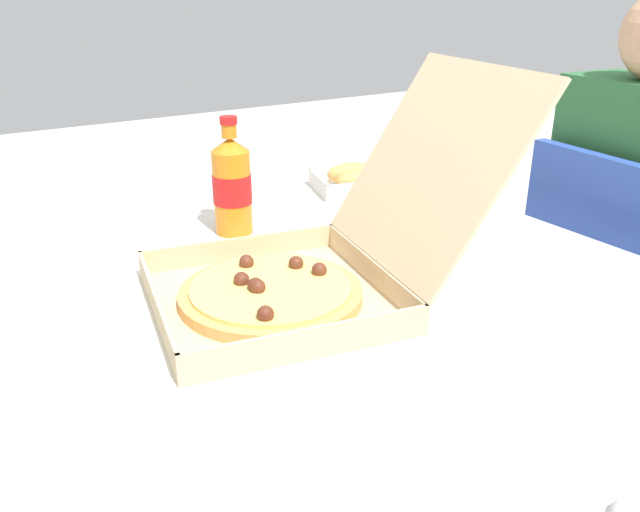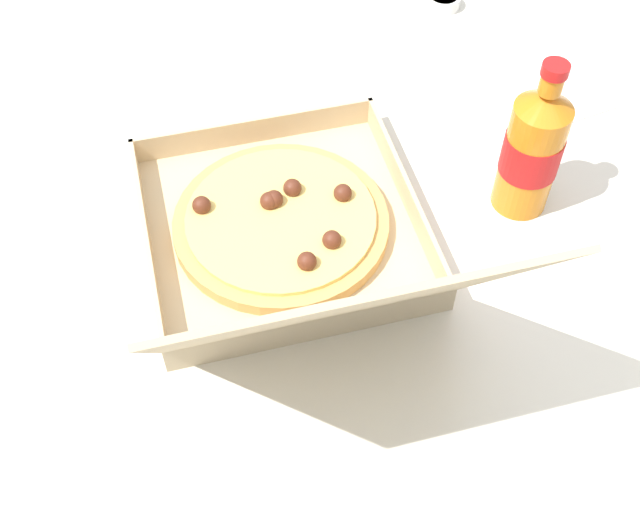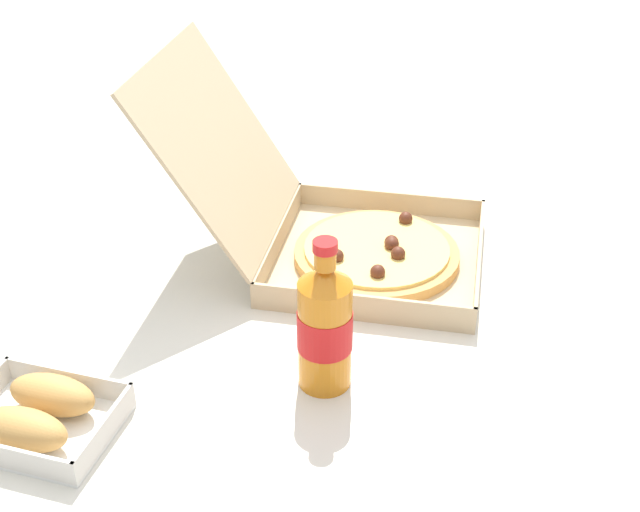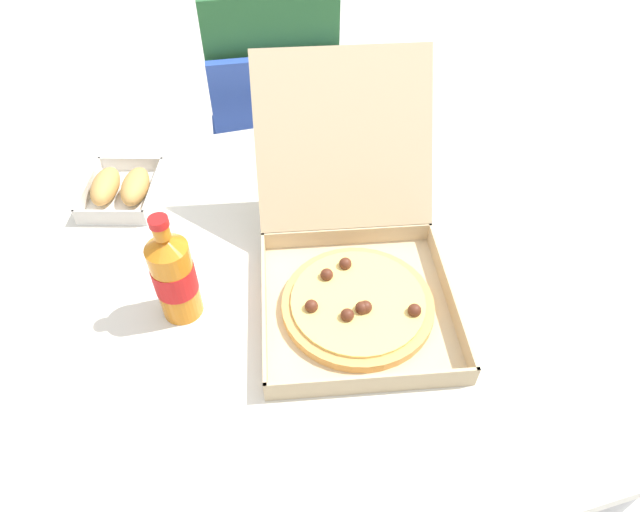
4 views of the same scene
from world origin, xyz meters
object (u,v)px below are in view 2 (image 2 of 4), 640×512
pizza_box_open (290,236)px  dipping_sauce_cup (444,1)px  cola_bottle (532,149)px  paper_menu (534,95)px

pizza_box_open → dipping_sauce_cup: size_ratio=10.38×
cola_bottle → dipping_sauce_cup: bearing=-107.8°
pizza_box_open → cola_bottle: size_ratio=2.59×
pizza_box_open → cola_bottle: (-0.32, 0.03, 0.04)m
cola_bottle → paper_menu: (-0.14, -0.17, -0.09)m
cola_bottle → dipping_sauce_cup: 0.45m
pizza_box_open → dipping_sauce_cup: (-0.45, -0.39, -0.04)m
cola_bottle → paper_menu: size_ratio=1.07×
cola_bottle → paper_menu: bearing=-130.2°
pizza_box_open → paper_menu: pizza_box_open is taller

